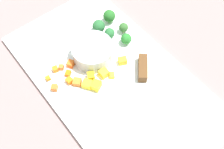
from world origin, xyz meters
The scene contains 23 objects.
ground_plane centered at (0.00, 0.00, 0.00)m, with size 4.00×4.00×0.00m, color gray.
cutting_board centered at (0.00, 0.00, 0.01)m, with size 0.56×0.31×0.01m, color white.
prep_bowl centered at (0.08, 0.00, 0.03)m, with size 0.10×0.10×0.04m, color #B4BFC2.
chef_knife centered at (-0.08, -0.03, 0.02)m, with size 0.25×0.23×0.02m.
carrot_dice_0 centered at (0.10, 0.08, 0.02)m, with size 0.01×0.01×0.01m, color orange.
carrot_dice_1 centered at (0.07, 0.08, 0.02)m, with size 0.01×0.01×0.01m, color orange.
carrot_dice_2 centered at (0.09, 0.13, 0.02)m, with size 0.01×0.01×0.01m, color orange.
carrot_dice_3 centered at (0.06, 0.13, 0.02)m, with size 0.01×0.01×0.01m, color orange.
carrot_dice_4 centered at (0.10, 0.10, 0.02)m, with size 0.01×0.01×0.01m, color orange.
carrot_dice_5 centered at (0.04, 0.08, 0.02)m, with size 0.02×0.02×0.01m, color orange.
carrot_dice_6 centered at (0.05, 0.09, 0.02)m, with size 0.01×0.02×0.01m, color orange.
carrot_dice_7 centered at (0.09, 0.06, 0.02)m, with size 0.02×0.02×0.01m, color orange.
pepper_dice_0 centered at (0.00, 0.05, 0.02)m, with size 0.02×0.02×0.02m, color yellow.
pepper_dice_1 centered at (0.02, 0.06, 0.02)m, with size 0.02×0.02×0.02m, color yellow.
pepper_dice_2 centered at (0.00, 0.00, 0.02)m, with size 0.01×0.01×0.01m, color yellow.
pepper_dice_3 centered at (0.03, 0.04, 0.02)m, with size 0.02×0.02×0.02m, color yellow.
pepper_dice_4 centered at (0.01, -0.05, 0.02)m, with size 0.02×0.02×0.02m, color yellow.
pepper_dice_5 centered at (0.02, 0.01, 0.02)m, with size 0.02×0.02×0.02m, color yellow.
broccoli_floret_0 centered at (0.09, -0.11, 0.03)m, with size 0.02×0.02×0.03m.
broccoli_floret_1 centered at (0.10, -0.07, 0.03)m, with size 0.03×0.03×0.03m.
broccoli_floret_2 centered at (0.06, -0.09, 0.03)m, with size 0.03×0.03×0.03m.
broccoli_floret_3 centered at (0.14, -0.11, 0.03)m, with size 0.03×0.03×0.04m.
broccoli_floret_4 centered at (0.13, -0.06, 0.03)m, with size 0.03×0.03×0.04m.
Camera 1 is at (-0.24, 0.20, 0.56)m, focal length 41.18 mm.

